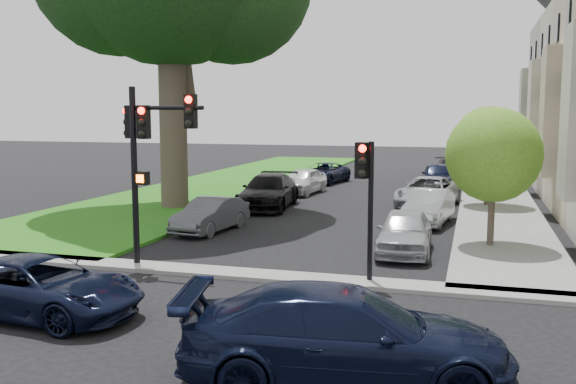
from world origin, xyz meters
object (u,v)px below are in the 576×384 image
(traffic_signal_main, at_px, (147,144))
(small_tree_b, at_px, (488,140))
(small_tree_c, at_px, (486,139))
(car_parked_5, at_px, (211,215))
(car_parked_0, at_px, (405,232))
(car_parked_7, at_px, (303,181))
(car_cross_far, at_px, (345,336))
(car_cross_near, at_px, (40,287))
(car_parked_4, at_px, (450,168))
(traffic_signal_secondary, at_px, (366,185))
(car_parked_3, at_px, (438,176))
(car_parked_1, at_px, (429,207))
(car_parked_8, at_px, (324,173))
(car_parked_6, at_px, (268,192))
(small_tree_a, at_px, (494,155))
(car_parked_2, at_px, (428,192))

(traffic_signal_main, bearing_deg, small_tree_b, 57.69)
(small_tree_c, relative_size, traffic_signal_main, 0.84)
(small_tree_c, relative_size, car_parked_5, 1.13)
(car_parked_0, height_order, car_parked_7, car_parked_7)
(car_cross_far, relative_size, car_parked_0, 1.34)
(car_cross_near, bearing_deg, car_parked_4, -8.38)
(traffic_signal_main, bearing_deg, car_parked_7, 90.28)
(small_tree_b, relative_size, small_tree_c, 1.09)
(car_cross_far, height_order, car_parked_7, car_cross_far)
(traffic_signal_secondary, bearing_deg, car_parked_3, 88.33)
(traffic_signal_secondary, height_order, car_parked_7, traffic_signal_secondary)
(car_parked_1, distance_m, car_parked_5, 8.76)
(car_parked_1, height_order, car_parked_7, car_parked_7)
(car_parked_1, xyz_separation_m, car_parked_3, (-0.33, 12.22, 0.09))
(small_tree_b, bearing_deg, small_tree_c, 90.00)
(car_parked_8, bearing_deg, car_parked_1, -50.50)
(car_parked_0, xyz_separation_m, car_parked_3, (0.02, 17.91, 0.07))
(small_tree_c, xyz_separation_m, traffic_signal_main, (-9.59, -22.32, 0.68))
(small_tree_b, bearing_deg, car_cross_far, -96.77)
(car_parked_4, bearing_deg, small_tree_b, -90.64)
(car_parked_6, bearing_deg, car_parked_5, -97.25)
(small_tree_c, relative_size, car_parked_7, 1.04)
(traffic_signal_main, xyz_separation_m, car_parked_3, (6.96, 21.88, -2.82))
(car_cross_near, distance_m, car_parked_7, 22.30)
(car_parked_0, height_order, car_parked_3, car_parked_3)
(traffic_signal_main, distance_m, car_parked_4, 29.84)
(car_parked_0, xyz_separation_m, car_parked_5, (-7.44, 1.69, -0.06))
(small_tree_a, xyz_separation_m, traffic_signal_main, (-9.59, -5.52, 0.50))
(small_tree_a, bearing_deg, car_parked_2, 106.54)
(car_parked_2, relative_size, car_parked_3, 1.12)
(small_tree_b, bearing_deg, car_parked_7, 166.13)
(car_parked_8, bearing_deg, traffic_signal_main, -79.17)
(traffic_signal_main, distance_m, car_parked_3, 23.13)
(small_tree_b, height_order, car_parked_0, small_tree_b)
(small_tree_a, xyz_separation_m, car_parked_6, (-9.85, 6.43, -2.32))
(car_parked_0, distance_m, car_parked_6, 10.76)
(small_tree_a, height_order, car_cross_far, small_tree_a)
(car_cross_far, bearing_deg, car_cross_near, 66.08)
(small_tree_b, relative_size, car_cross_far, 0.86)
(car_parked_3, bearing_deg, car_parked_2, -95.00)
(car_parked_6, bearing_deg, car_parked_4, 60.48)
(car_cross_near, relative_size, car_parked_2, 0.93)
(traffic_signal_main, relative_size, car_parked_2, 1.02)
(traffic_signal_secondary, relative_size, car_parked_6, 0.69)
(car_cross_near, distance_m, car_parked_2, 20.56)
(traffic_signal_main, xyz_separation_m, car_cross_near, (-0.14, -4.75, -2.94))
(car_parked_3, bearing_deg, car_parked_0, -94.65)
(car_cross_near, distance_m, car_parked_3, 27.56)
(car_parked_0, distance_m, car_parked_7, 15.29)
(car_cross_far, xyz_separation_m, car_parked_7, (-7.12, 23.86, -0.09))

